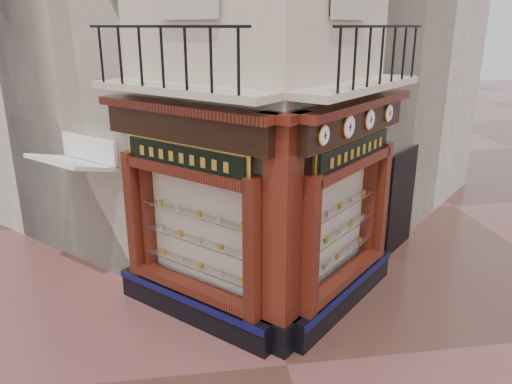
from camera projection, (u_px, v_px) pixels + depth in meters
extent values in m
plane|color=#482921|center=(286.00, 365.00, 7.98)|extent=(80.00, 80.00, 0.00)
cube|color=beige|center=(140.00, 13.00, 13.98)|extent=(11.31, 11.31, 11.00)
cube|color=beige|center=(312.00, 14.00, 14.68)|extent=(11.31, 11.31, 11.00)
cube|color=black|center=(193.00, 306.00, 9.13)|extent=(2.72, 2.72, 0.55)
cube|color=#0B0C38|center=(185.00, 300.00, 8.92)|extent=(2.50, 2.50, 0.12)
cube|color=#330F09|center=(254.00, 251.00, 7.87)|extent=(0.37, 0.37, 2.45)
cube|color=#330F09|center=(135.00, 214.00, 9.45)|extent=(0.37, 0.37, 2.45)
cube|color=beige|center=(202.00, 226.00, 8.92)|extent=(1.80, 1.80, 2.10)
cube|color=black|center=(185.00, 127.00, 8.10)|extent=(2.69, 2.69, 0.50)
cube|color=#330F09|center=(181.00, 108.00, 7.94)|extent=(2.86, 2.86, 0.14)
cube|color=black|center=(343.00, 294.00, 9.54)|extent=(2.72, 2.72, 0.55)
cube|color=#0B0C38|center=(353.00, 287.00, 9.37)|extent=(2.50, 2.50, 0.12)
cube|color=#330F09|center=(309.00, 248.00, 8.00)|extent=(0.37, 0.37, 2.45)
cube|color=#330F09|center=(379.00, 201.00, 10.13)|extent=(0.37, 0.37, 2.45)
cube|color=beige|center=(332.00, 219.00, 9.26)|extent=(1.80, 1.80, 2.10)
cube|color=black|center=(353.00, 122.00, 8.50)|extent=(2.69, 2.69, 0.50)
cube|color=#330F09|center=(358.00, 104.00, 8.36)|extent=(2.86, 2.86, 0.14)
cube|color=black|center=(281.00, 332.00, 8.36)|extent=(0.78, 0.78, 0.55)
cube|color=#330F09|center=(282.00, 226.00, 7.75)|extent=(0.64, 0.64, 3.50)
cube|color=#330F09|center=(284.00, 117.00, 7.21)|extent=(0.85, 0.85, 0.14)
cube|color=#BDAB93|center=(180.00, 90.00, 7.84)|extent=(2.97, 2.97, 0.12)
cube|color=black|center=(160.00, 26.00, 7.29)|extent=(2.36, 2.36, 0.04)
cube|color=#BDAB93|center=(360.00, 87.00, 8.26)|extent=(2.97, 2.97, 0.12)
cube|color=black|center=(384.00, 26.00, 7.77)|extent=(2.36, 2.36, 0.04)
cylinder|color=#C48B41|center=(323.00, 135.00, 7.37)|extent=(0.26, 0.26, 0.32)
cylinder|color=white|center=(325.00, 136.00, 7.36)|extent=(0.21, 0.21, 0.27)
cube|color=black|center=(326.00, 136.00, 7.35)|extent=(0.02, 0.02, 0.11)
cube|color=black|center=(326.00, 136.00, 7.35)|extent=(0.06, 0.06, 0.01)
cylinder|color=#C48B41|center=(348.00, 127.00, 8.00)|extent=(0.31, 0.31, 0.39)
cylinder|color=white|center=(350.00, 127.00, 7.99)|extent=(0.25, 0.25, 0.34)
cube|color=black|center=(351.00, 127.00, 7.98)|extent=(0.02, 0.02, 0.13)
cube|color=black|center=(351.00, 127.00, 7.98)|extent=(0.08, 0.08, 0.01)
cylinder|color=#C48B41|center=(369.00, 120.00, 8.61)|extent=(0.29, 0.29, 0.36)
cylinder|color=white|center=(371.00, 120.00, 8.59)|extent=(0.23, 0.23, 0.31)
cube|color=black|center=(371.00, 120.00, 8.59)|extent=(0.02, 0.02, 0.12)
cube|color=black|center=(371.00, 120.00, 8.59)|extent=(0.07, 0.07, 0.01)
cylinder|color=#C48B41|center=(388.00, 113.00, 9.25)|extent=(0.27, 0.27, 0.33)
cylinder|color=white|center=(389.00, 113.00, 9.24)|extent=(0.22, 0.22, 0.29)
cube|color=black|center=(390.00, 113.00, 9.23)|extent=(0.02, 0.02, 0.11)
cube|color=black|center=(390.00, 113.00, 9.23)|extent=(0.07, 0.07, 0.01)
cube|color=gold|center=(185.00, 157.00, 8.22)|extent=(1.99, 1.99, 0.53)
cube|color=black|center=(183.00, 158.00, 8.19)|extent=(1.86, 1.86, 0.40)
cube|color=gold|center=(354.00, 151.00, 8.63)|extent=(1.98, 1.98, 0.53)
cube|color=black|center=(356.00, 151.00, 8.61)|extent=(1.85, 1.85, 0.40)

